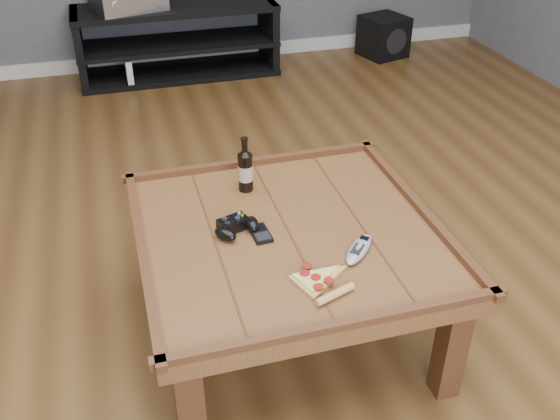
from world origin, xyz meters
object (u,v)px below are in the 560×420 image
object	(u,v)px
beer_bottle	(245,169)
subwoofer	(383,36)
pizza_slice	(318,282)
coffee_table	(288,245)
game_console	(129,74)
smartphone	(261,233)
remote_control	(359,249)
media_console	(178,42)
game_controller	(237,226)

from	to	relation	value
beer_bottle	subwoofer	world-z (taller)	beer_bottle
pizza_slice	beer_bottle	bearing A→B (deg)	78.27
coffee_table	pizza_slice	distance (m)	0.30
beer_bottle	subwoofer	xyz separation A→B (m)	(1.66, 2.42, -0.38)
game_console	coffee_table	bearing A→B (deg)	-83.59
coffee_table	subwoofer	distance (m)	3.16
smartphone	remote_control	bearing A→B (deg)	-36.50
beer_bottle	media_console	bearing A→B (deg)	88.26
smartphone	subwoofer	xyz separation A→B (m)	(1.68, 2.73, -0.30)
subwoofer	remote_control	bearing A→B (deg)	-131.56
media_console	game_console	bearing A→B (deg)	-158.99
game_controller	smartphone	world-z (taller)	game_controller
smartphone	remote_control	world-z (taller)	remote_control
coffee_table	subwoofer	xyz separation A→B (m)	(1.59, 2.73, -0.24)
pizza_slice	coffee_table	bearing A→B (deg)	71.90
remote_control	subwoofer	xyz separation A→B (m)	(1.40, 2.90, -0.31)
remote_control	subwoofer	world-z (taller)	remote_control
coffee_table	game_console	bearing A→B (deg)	98.04
smartphone	game_console	bearing A→B (deg)	92.25
coffee_table	remote_control	size ratio (longest dim) A/B	6.01
beer_bottle	pizza_slice	bearing A→B (deg)	-82.17
game_console	remote_control	bearing A→B (deg)	-80.44
coffee_table	game_console	size ratio (longest dim) A/B	5.07
game_controller	pizza_slice	size ratio (longest dim) A/B	0.61
coffee_table	remote_control	distance (m)	0.26
pizza_slice	smartphone	bearing A→B (deg)	89.88
pizza_slice	remote_control	xyz separation A→B (m)	(0.18, 0.11, 0.00)
remote_control	game_console	bearing A→B (deg)	143.12
pizza_slice	game_console	xyz separation A→B (m)	(-0.38, 2.90, -0.37)
media_console	pizza_slice	distance (m)	3.05
media_console	subwoofer	distance (m)	1.59
media_console	remote_control	xyz separation A→B (m)	(0.18, -2.93, 0.22)
media_console	pizza_slice	xyz separation A→B (m)	(0.01, -3.04, 0.21)
coffee_table	subwoofer	world-z (taller)	coffee_table
game_controller	beer_bottle	bearing A→B (deg)	51.83
beer_bottle	pizza_slice	distance (m)	0.60
game_controller	game_console	distance (m)	2.60
media_console	remote_control	size ratio (longest dim) A/B	8.18
subwoofer	smartphone	bearing A→B (deg)	-137.46
subwoofer	game_console	xyz separation A→B (m)	(-1.95, -0.12, -0.06)
game_controller	subwoofer	xyz separation A→B (m)	(1.75, 2.69, -0.32)
coffee_table	subwoofer	size ratio (longest dim) A/B	2.74
smartphone	game_controller	bearing A→B (deg)	147.48
media_console	subwoofer	size ratio (longest dim) A/B	3.72
game_controller	pizza_slice	xyz separation A→B (m)	(0.18, -0.33, -0.01)
subwoofer	game_controller	bearing A→B (deg)	-138.93
media_console	pizza_slice	world-z (taller)	media_console
coffee_table	game_controller	bearing A→B (deg)	165.68
beer_bottle	game_controller	xyz separation A→B (m)	(-0.09, -0.26, -0.06)
media_console	remote_control	world-z (taller)	media_console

